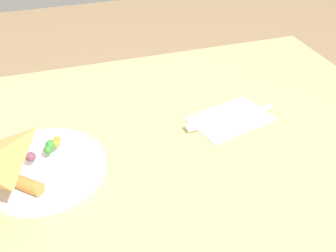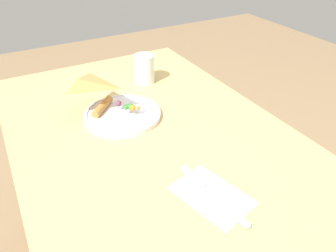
{
  "view_description": "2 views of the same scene",
  "coord_description": "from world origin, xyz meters",
  "px_view_note": "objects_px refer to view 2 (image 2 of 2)",
  "views": [
    {
      "loc": [
        -0.13,
        -0.69,
        1.24
      ],
      "look_at": [
        0.08,
        -0.06,
        0.78
      ],
      "focal_mm": 45.0,
      "sensor_mm": 36.0,
      "label": 1
    },
    {
      "loc": [
        0.66,
        -0.33,
        1.25
      ],
      "look_at": [
        0.04,
        0.01,
        0.79
      ],
      "focal_mm": 35.0,
      "sensor_mm": 36.0,
      "label": 2
    }
  ],
  "objects_px": {
    "milk_glass": "(144,70)",
    "napkin_folded": "(212,195)",
    "plate_pizza": "(122,113)",
    "butter_knife": "(209,191)",
    "dining_table": "(159,168)"
  },
  "relations": [
    {
      "from": "plate_pizza",
      "to": "napkin_folded",
      "type": "distance_m",
      "value": 0.41
    },
    {
      "from": "dining_table",
      "to": "napkin_folded",
      "type": "relative_size",
      "value": 6.43
    },
    {
      "from": "dining_table",
      "to": "plate_pizza",
      "type": "xyz_separation_m",
      "value": [
        -0.17,
        -0.04,
        0.11
      ]
    },
    {
      "from": "dining_table",
      "to": "plate_pizza",
      "type": "distance_m",
      "value": 0.2
    },
    {
      "from": "milk_glass",
      "to": "napkin_folded",
      "type": "bearing_deg",
      "value": -11.16
    },
    {
      "from": "dining_table",
      "to": "napkin_folded",
      "type": "bearing_deg",
      "value": 1.99
    },
    {
      "from": "plate_pizza",
      "to": "milk_glass",
      "type": "distance_m",
      "value": 0.26
    },
    {
      "from": "milk_glass",
      "to": "butter_knife",
      "type": "relative_size",
      "value": 0.46
    },
    {
      "from": "plate_pizza",
      "to": "milk_glass",
      "type": "relative_size",
      "value": 2.27
    },
    {
      "from": "milk_glass",
      "to": "napkin_folded",
      "type": "xyz_separation_m",
      "value": [
        0.6,
        -0.12,
        -0.04
      ]
    },
    {
      "from": "milk_glass",
      "to": "butter_knife",
      "type": "bearing_deg",
      "value": -11.5
    },
    {
      "from": "milk_glass",
      "to": "butter_knife",
      "type": "xyz_separation_m",
      "value": [
        0.59,
        -0.12,
        -0.04
      ]
    },
    {
      "from": "dining_table",
      "to": "napkin_folded",
      "type": "distance_m",
      "value": 0.26
    },
    {
      "from": "butter_knife",
      "to": "dining_table",
      "type": "bearing_deg",
      "value": 175.96
    },
    {
      "from": "dining_table",
      "to": "plate_pizza",
      "type": "height_order",
      "value": "plate_pizza"
    }
  ]
}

